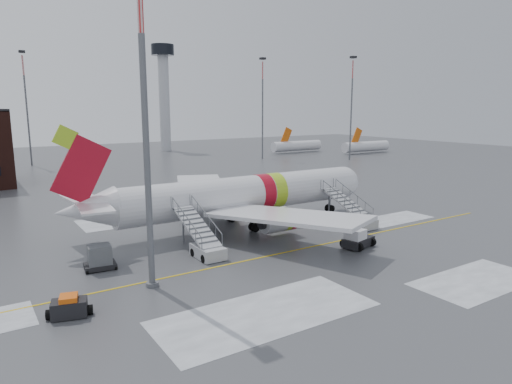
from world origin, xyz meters
TOP-DOWN VIEW (x-y plane):
  - ground at (0.00, 0.00)m, footprint 260.00×260.00m
  - airliner at (3.20, 8.73)m, footprint 35.03×32.97m
  - airstair_fwd at (13.92, 2.19)m, footprint 2.05×7.70m
  - airstair_aft at (-4.14, 2.19)m, footprint 2.05×7.70m
  - pushback_tug at (8.54, -3.35)m, footprint 3.38×2.82m
  - uld_container at (-12.52, 3.63)m, footprint 2.55×1.99m
  - baggage_tractor at (-16.28, -3.90)m, footprint 2.79×1.73m
  - light_mast_near at (-10.34, -2.00)m, footprint 1.20×1.20m
  - control_tower at (30.00, 95.00)m, footprint 6.40×6.40m
  - light_mast_far_ne at (42.00, 62.00)m, footprint 1.20×1.20m
  - light_mast_far_n at (-8.00, 78.00)m, footprint 1.20×1.20m
  - light_mast_far_e at (58.00, 48.00)m, footprint 1.20×1.20m
  - distant_aircraft at (62.50, 64.00)m, footprint 35.00×18.00m

SIDE VIEW (x-z plane):
  - ground at x=0.00m, z-range 0.00..0.00m
  - distant_aircraft at x=62.50m, z-range -4.00..4.00m
  - baggage_tractor at x=-16.28m, z-range -0.10..1.28m
  - pushback_tug at x=8.54m, z-range -0.10..1.66m
  - uld_container at x=-12.52m, z-range -0.06..1.87m
  - airstair_fwd at x=13.92m, z-range -0.68..2.81m
  - airstair_aft at x=-4.14m, z-range -0.68..2.81m
  - airliner at x=3.20m, z-range -2.17..9.01m
  - light_mast_near at x=-10.34m, z-range 0.50..22.28m
  - light_mast_far_ne at x=42.00m, z-range 1.71..25.96m
  - light_mast_far_n at x=-8.00m, z-range 1.71..25.96m
  - light_mast_far_e at x=58.00m, z-range 1.71..25.96m
  - control_tower at x=30.00m, z-range 3.75..33.75m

